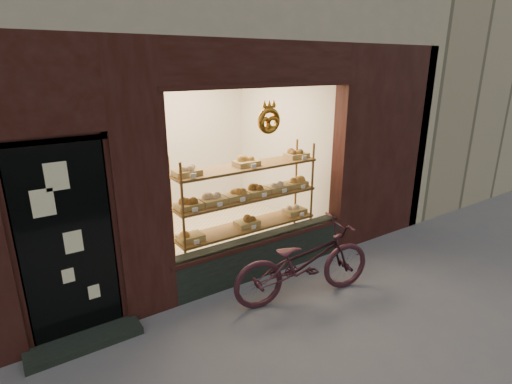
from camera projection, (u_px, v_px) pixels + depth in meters
ground at (353, 377)px, 3.77m from camera, size 90.00×90.00×0.00m
neighbor_right at (452, 4)px, 11.84m from camera, size 12.00×7.00×9.00m
display_shelf at (247, 206)px, 5.76m from camera, size 2.20×0.45×1.70m
bicycle at (304, 262)px, 4.94m from camera, size 1.94×1.00×0.97m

